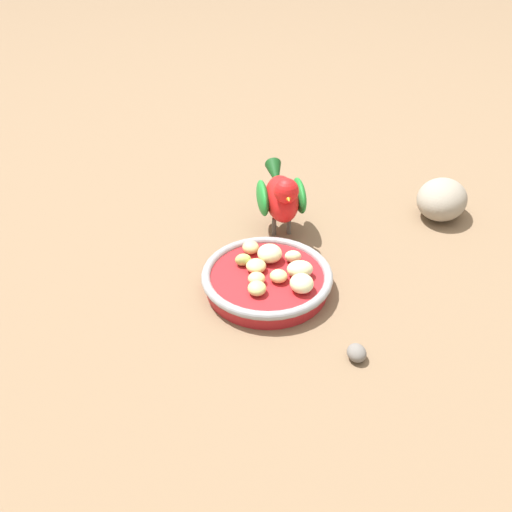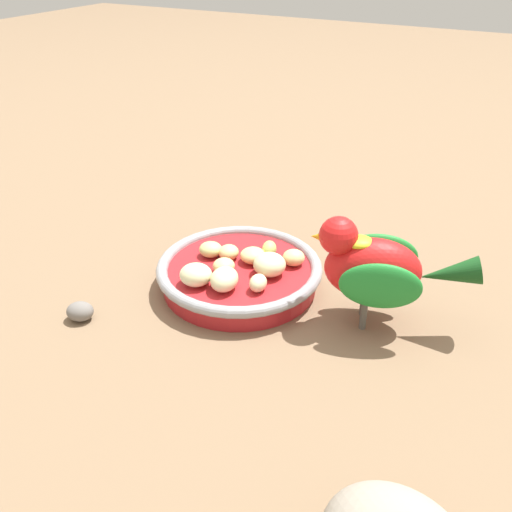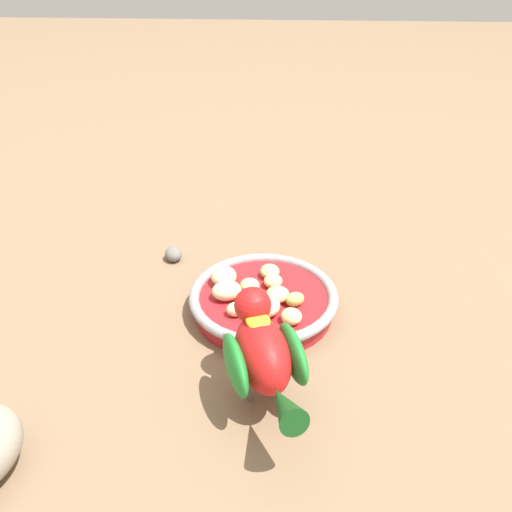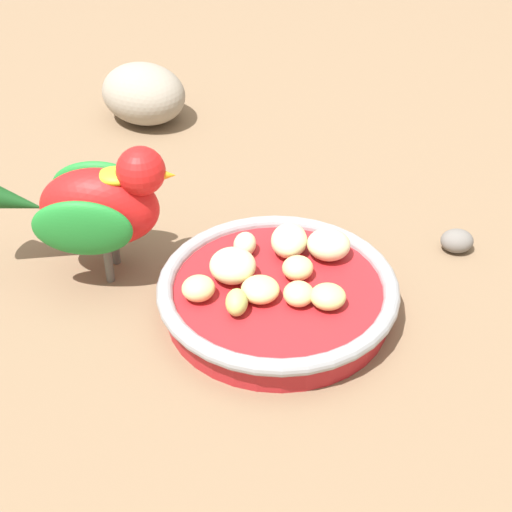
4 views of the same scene
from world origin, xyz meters
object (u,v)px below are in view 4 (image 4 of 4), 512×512
Objects in this scene: apple_piece_3 at (299,294)px; rock_large at (144,94)px; apple_piece_2 at (298,268)px; parrot at (95,203)px; apple_piece_8 at (245,244)px; apple_piece_7 at (329,244)px; apple_piece_1 at (233,266)px; apple_piece_0 at (259,289)px; apple_piece_5 at (237,302)px; apple_piece_9 at (286,240)px; feeding_bowl at (278,295)px; apple_piece_6 at (198,288)px; pebble_0 at (457,241)px; apple_piece_4 at (328,297)px.

rock_large reaches higher than apple_piece_3.
parrot is (-0.17, -0.02, 0.04)m from apple_piece_2.
apple_piece_7 is at bearing 18.38° from apple_piece_8.
apple_piece_7 is 0.35m from rock_large.
apple_piece_1 reaches higher than apple_piece_8.
apple_piece_0 is 0.04m from apple_piece_2.
apple_piece_9 is at bearing 84.61° from apple_piece_5.
apple_piece_9 reaches higher than apple_piece_0.
apple_piece_1 is 0.04m from apple_piece_5.
apple_piece_8 is (-0.04, 0.03, 0.02)m from feeding_bowl.
pebble_0 is at bearing 45.49° from apple_piece_6.
apple_piece_0 is 1.03× the size of pebble_0.
apple_piece_8 is 0.66× the size of apple_piece_9.
rock_large is (-0.21, 0.29, -0.00)m from apple_piece_6.
apple_piece_9 is at bearing 125.34° from apple_piece_2.
pebble_0 is at bearing 42.24° from apple_piece_1.
apple_piece_8 is 0.19m from pebble_0.
feeding_bowl is 7.73× the size of apple_piece_3.
apple_piece_7 is (-0.02, 0.06, 0.00)m from apple_piece_4.
apple_piece_4 is at bearing -41.16° from rock_large.
apple_piece_1 reaches higher than apple_piece_6.
apple_piece_4 is 0.95× the size of pebble_0.
apple_piece_3 is 0.07m from apple_piece_7.
apple_piece_9 reaches higher than apple_piece_3.
apple_piece_5 is (-0.03, -0.06, 0.00)m from apple_piece_2.
apple_piece_5 is at bearing -62.56° from apple_piece_1.
apple_piece_0 and apple_piece_4 have the same top height.
apple_piece_9 is (-0.02, 0.03, 0.00)m from apple_piece_2.
apple_piece_9 is at bearing -40.29° from rock_large.
apple_piece_7 is 0.35× the size of rock_large.
apple_piece_6 is 0.07m from apple_piece_8.
apple_piece_1 is at bearing 171.71° from apple_piece_3.
apple_piece_9 is at bearing -168.68° from apple_piece_7.
feeding_bowl is at bearing -77.59° from apple_piece_9.
parrot reaches higher than apple_piece_2.
apple_piece_2 is at bearing 110.72° from apple_piece_3.
apple_piece_8 reaches higher than pebble_0.
apple_piece_3 is at bearing -43.82° from rock_large.
apple_piece_2 is (0.02, 0.04, -0.00)m from apple_piece_0.
pebble_0 is (0.16, 0.14, -0.03)m from apple_piece_1.
apple_piece_2 is 0.03m from apple_piece_9.
apple_piece_8 is at bearing 80.80° from apple_piece_6.
rock_large is (-0.30, 0.27, -0.00)m from apple_piece_4.
apple_piece_5 reaches higher than apple_piece_0.
apple_piece_4 is (0.08, -0.00, -0.00)m from apple_piece_1.
rock_large reaches higher than pebble_0.
apple_piece_4 is at bearing -8.73° from feeding_bowl.
apple_piece_0 is at bearing -114.68° from apple_piece_7.
apple_piece_1 is 0.04m from apple_piece_6.
apple_piece_1 is 0.12m from parrot.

